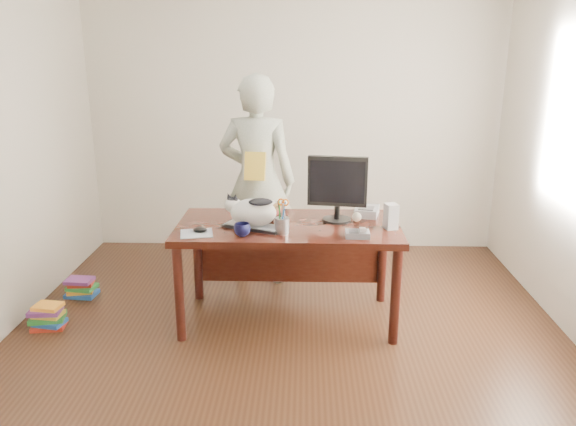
# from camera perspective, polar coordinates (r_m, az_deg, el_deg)

# --- Properties ---
(room) EXTENTS (4.50, 4.50, 4.50)m
(room) POSITION_cam_1_polar(r_m,az_deg,el_deg) (3.31, -0.30, 5.58)
(room) COLOR black
(room) RESTS_ON ground
(desk) EXTENTS (1.60, 0.80, 0.75)m
(desk) POSITION_cam_1_polar(r_m,az_deg,el_deg) (4.16, 0.06, -2.76)
(desk) COLOR black
(desk) RESTS_ON ground
(keyboard) EXTENTS (0.46, 0.32, 0.03)m
(keyboard) POSITION_cam_1_polar(r_m,az_deg,el_deg) (3.96, -3.52, -1.36)
(keyboard) COLOR black
(keyboard) RESTS_ON desk
(cat) EXTENTS (0.41, 0.31, 0.24)m
(cat) POSITION_cam_1_polar(r_m,az_deg,el_deg) (3.94, -3.73, 0.20)
(cat) COLOR silver
(cat) RESTS_ON keyboard
(monitor) EXTENTS (0.43, 0.24, 0.48)m
(monitor) POSITION_cam_1_polar(r_m,az_deg,el_deg) (4.05, 5.04, 2.82)
(monitor) COLOR black
(monitor) RESTS_ON desk
(pen_cup) EXTENTS (0.13, 0.13, 0.25)m
(pen_cup) POSITION_cam_1_polar(r_m,az_deg,el_deg) (3.83, -0.60, -1.08)
(pen_cup) COLOR gray
(pen_cup) RESTS_ON desk
(mousepad) EXTENTS (0.25, 0.24, 0.00)m
(mousepad) POSITION_cam_1_polar(r_m,az_deg,el_deg) (3.89, -9.27, -2.06)
(mousepad) COLOR #B2B6BE
(mousepad) RESTS_ON desk
(mouse) EXTENTS (0.11, 0.08, 0.04)m
(mouse) POSITION_cam_1_polar(r_m,az_deg,el_deg) (3.90, -8.94, -1.69)
(mouse) COLOR black
(mouse) RESTS_ON mousepad
(coffee_mug) EXTENTS (0.16, 0.16, 0.09)m
(coffee_mug) POSITION_cam_1_polar(r_m,az_deg,el_deg) (3.80, -4.68, -1.69)
(coffee_mug) COLOR black
(coffee_mug) RESTS_ON desk
(phone) EXTENTS (0.16, 0.14, 0.07)m
(phone) POSITION_cam_1_polar(r_m,az_deg,el_deg) (3.80, 7.12, -2.07)
(phone) COLOR slate
(phone) RESTS_ON desk
(speaker) EXTENTS (0.10, 0.11, 0.18)m
(speaker) POSITION_cam_1_polar(r_m,az_deg,el_deg) (3.99, 10.41, -0.34)
(speaker) COLOR #A8A8AB
(speaker) RESTS_ON desk
(baseball) EXTENTS (0.07, 0.07, 0.07)m
(baseball) POSITION_cam_1_polar(r_m,az_deg,el_deg) (4.12, 7.00, -0.41)
(baseball) COLOR white
(baseball) RESTS_ON desk
(book_stack) EXTENTS (0.27, 0.24, 0.09)m
(book_stack) POSITION_cam_1_polar(r_m,az_deg,el_deg) (4.32, -2.28, 0.52)
(book_stack) COLOR #541716
(book_stack) RESTS_ON desk
(calculator) EXTENTS (0.21, 0.26, 0.07)m
(calculator) POSITION_cam_1_polar(r_m,az_deg,el_deg) (4.29, 8.00, 0.19)
(calculator) COLOR slate
(calculator) RESTS_ON desk
(person) EXTENTS (0.70, 0.51, 1.78)m
(person) POSITION_cam_1_polar(r_m,az_deg,el_deg) (4.75, -3.15, 3.30)
(person) COLOR beige
(person) RESTS_ON ground
(held_book) EXTENTS (0.18, 0.12, 0.23)m
(held_book) POSITION_cam_1_polar(r_m,az_deg,el_deg) (4.55, -3.36, 4.76)
(held_book) COLOR gold
(held_book) RESTS_ON person
(book_pile_a) EXTENTS (0.27, 0.22, 0.18)m
(book_pile_a) POSITION_cam_1_polar(r_m,az_deg,el_deg) (4.52, -23.21, -9.66)
(book_pile_a) COLOR #9F2416
(book_pile_a) RESTS_ON ground
(book_pile_b) EXTENTS (0.26, 0.20, 0.15)m
(book_pile_b) POSITION_cam_1_polar(r_m,az_deg,el_deg) (4.97, -20.27, -7.12)
(book_pile_b) COLOR #194A9A
(book_pile_b) RESTS_ON ground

